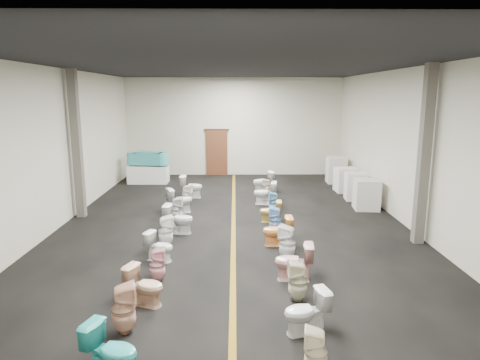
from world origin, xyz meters
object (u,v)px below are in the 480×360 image
(appliance_crate_d, at_px, (336,170))
(toilet_right_0, at_px, (316,352))
(bathtub, at_px, (148,158))
(toilet_left_4, at_px, (160,247))
(toilet_left_0, at_px, (112,351))
(appliance_crate_a, at_px, (367,194))
(toilet_left_7, at_px, (177,209))
(toilet_right_1, at_px, (306,312))
(toilet_left_6, at_px, (179,219))
(toilet_right_6, at_px, (275,220))
(toilet_right_2, at_px, (298,281))
(toilet_right_4, at_px, (287,243))
(toilet_left_9, at_px, (187,195))
(toilet_right_5, at_px, (278,231))
(toilet_left_5, at_px, (166,231))
(toilet_right_9, at_px, (265,193))
(toilet_left_8, at_px, (180,200))
(toilet_left_2, at_px, (145,286))
(toilet_left_3, at_px, (157,264))
(display_table, at_px, (149,174))
(toilet_right_8, at_px, (274,202))
(toilet_right_10, at_px, (267,188))
(toilet_right_3, at_px, (294,262))
(toilet_left_1, at_px, (124,309))
(toilet_right_7, at_px, (270,211))
(toilet_right_11, at_px, (263,182))
(toilet_left_10, at_px, (191,187))
(appliance_crate_c, at_px, (346,180))

(appliance_crate_d, bearing_deg, toilet_right_0, -104.30)
(bathtub, height_order, toilet_left_4, bathtub)
(toilet_left_0, relative_size, toilet_left_4, 1.13)
(appliance_crate_a, xyz_separation_m, toilet_left_7, (-6.10, -1.30, -0.13))
(appliance_crate_a, distance_m, toilet_right_1, 8.14)
(toilet_left_6, xyz_separation_m, toilet_right_6, (2.66, -0.00, -0.03))
(toilet_right_2, distance_m, toilet_right_4, 1.98)
(toilet_left_7, distance_m, toilet_right_2, 5.84)
(toilet_left_9, distance_m, toilet_right_5, 4.87)
(toilet_left_5, bearing_deg, toilet_left_4, 162.85)
(toilet_left_9, relative_size, toilet_right_9, 0.88)
(toilet_left_8, bearing_deg, toilet_left_2, 156.48)
(toilet_left_3, bearing_deg, display_table, 3.57)
(toilet_right_8, distance_m, toilet_right_10, 2.11)
(toilet_left_6, bearing_deg, toilet_left_4, -178.33)
(toilet_right_3, bearing_deg, toilet_right_0, 3.39)
(appliance_crate_a, xyz_separation_m, toilet_right_5, (-3.29, -3.43, -0.12))
(bathtub, height_order, toilet_left_1, bathtub)
(toilet_left_2, relative_size, toilet_left_7, 0.99)
(toilet_left_9, relative_size, toilet_right_3, 0.90)
(toilet_right_1, relative_size, toilet_right_5, 0.97)
(toilet_left_0, bearing_deg, toilet_right_7, -1.63)
(toilet_left_0, distance_m, toilet_left_3, 3.03)
(toilet_right_5, height_order, toilet_right_10, toilet_right_5)
(toilet_left_5, bearing_deg, toilet_left_8, -17.27)
(toilet_left_5, bearing_deg, toilet_left_9, -19.18)
(toilet_left_2, xyz_separation_m, toilet_right_1, (2.76, -0.99, 0.00))
(toilet_left_6, height_order, toilet_right_8, toilet_left_6)
(bathtub, relative_size, toilet_left_5, 2.31)
(toilet_left_1, distance_m, toilet_left_4, 3.04)
(display_table, bearing_deg, toilet_left_7, -70.98)
(toilet_left_3, relative_size, toilet_right_11, 0.88)
(display_table, xyz_separation_m, toilet_left_10, (2.12, -2.74, 0.04))
(toilet_left_3, distance_m, toilet_left_9, 6.10)
(appliance_crate_c, relative_size, toilet_left_5, 1.17)
(toilet_right_3, relative_size, toilet_right_11, 0.98)
(appliance_crate_d, bearing_deg, toilet_right_9, -132.30)
(toilet_right_11, bearing_deg, toilet_left_0, -25.07)
(toilet_left_10, bearing_deg, toilet_right_0, -159.76)
(bathtub, bearing_deg, toilet_right_4, -50.97)
(toilet_left_8, bearing_deg, toilet_right_7, -134.95)
(toilet_right_8, bearing_deg, toilet_right_0, -4.78)
(toilet_left_2, bearing_deg, toilet_right_2, -66.77)
(appliance_crate_c, height_order, toilet_right_11, appliance_crate_c)
(toilet_right_1, xyz_separation_m, toilet_right_9, (-0.08, 8.15, 0.04))
(toilet_left_1, height_order, toilet_right_9, toilet_left_1)
(toilet_right_10, bearing_deg, toilet_left_6, -30.78)
(toilet_right_7, bearing_deg, toilet_left_2, -25.61)
(toilet_left_1, relative_size, toilet_left_2, 1.14)
(toilet_left_2, distance_m, toilet_right_5, 4.09)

